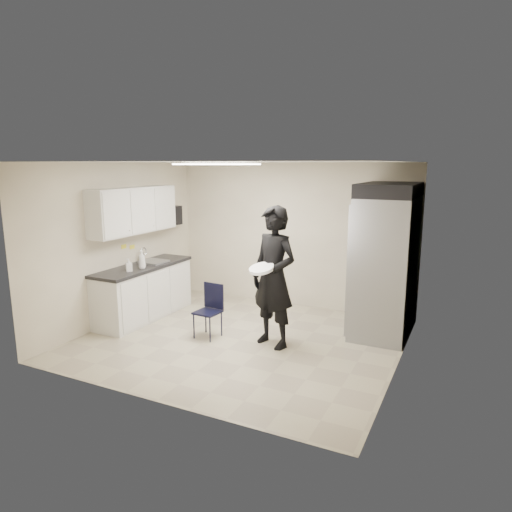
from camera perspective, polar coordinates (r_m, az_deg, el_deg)
The scene contains 21 objects.
floor at distance 6.91m, azimuth -1.97°, elevation -10.43°, with size 4.50×4.50×0.00m, color tan.
ceiling at distance 6.41m, azimuth -2.13°, elevation 11.67°, with size 4.50×4.50×0.00m, color silver.
back_wall at distance 8.33m, azimuth 4.43°, elevation 2.62°, with size 4.50×4.50×0.00m, color beige.
left_wall at distance 7.84m, azimuth -16.74°, elevation 1.60°, with size 4.00×4.00×0.00m, color beige.
right_wall at distance 5.85m, azimuth 17.81°, elevation -1.69°, with size 4.00×4.00×0.00m, color beige.
ceiling_panel at distance 7.06m, azimuth -4.96°, elevation 11.37°, with size 1.20×0.60×0.02m, color white.
lower_counter at distance 7.98m, azimuth -13.82°, elevation -4.49°, with size 0.60×1.90×0.86m, color silver.
countertop at distance 7.87m, azimuth -13.97°, elevation -1.30°, with size 0.64×1.95×0.05m, color black.
sink at distance 8.04m, azimuth -12.72°, elevation -1.07°, with size 0.42×0.40×0.14m, color gray.
faucet at distance 8.14m, azimuth -13.87°, elevation 0.10°, with size 0.02×0.02×0.24m, color silver.
upper_cabinets at distance 7.80m, azimuth -15.02°, elevation 5.55°, with size 0.35×1.80×0.75m, color silver.
towel_dispenser at distance 8.75m, azimuth -10.34°, elevation 5.01°, with size 0.22×0.30×0.35m, color black.
notice_sticker_left at distance 7.92m, azimuth -16.19°, elevation 1.14°, with size 0.00×0.12×0.07m, color yellow.
notice_sticker_right at distance 8.07m, azimuth -15.23°, elevation 1.10°, with size 0.00×0.12×0.07m, color yellow.
commercial_fridge at distance 7.20m, azimuth 15.89°, elevation -1.22°, with size 0.80×1.35×2.10m, color gray.
fridge_compressor at distance 7.05m, azimuth 16.40°, elevation 7.94°, with size 0.80×1.35×0.20m, color black.
folding_chair at distance 6.92m, azimuth -6.08°, elevation -7.01°, with size 0.35×0.35×0.78m, color black.
man_tuxedo at distance 6.43m, azimuth 2.23°, elevation -2.67°, with size 0.74×0.49×2.01m, color black.
bucket_lid at distance 6.21m, azimuth 0.70°, elevation -1.58°, with size 0.35×0.35×0.04m, color white.
soap_bottle_a at distance 7.60m, azimuth -14.08°, elevation -0.43°, with size 0.11×0.11×0.29m, color silver.
soap_bottle_b at distance 7.45m, azimuth -15.62°, elevation -1.09°, with size 0.09×0.09×0.20m, color silver.
Camera 1 is at (3.02, -5.66, 2.58)m, focal length 32.00 mm.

